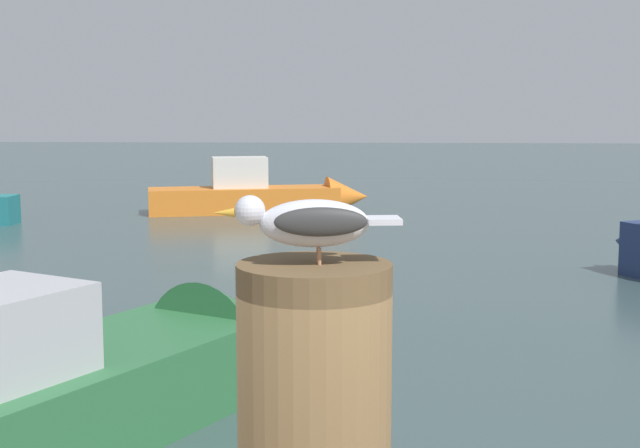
% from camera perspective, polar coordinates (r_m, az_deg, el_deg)
% --- Properties ---
extents(seagull, '(0.39, 0.17, 0.14)m').
position_cam_1_polar(seagull, '(1.95, -0.56, 0.18)').
color(seagull, tan).
rests_on(seagull, mooring_post).
extents(boat_green, '(3.90, 5.68, 3.96)m').
position_cam_1_polar(boat_green, '(8.58, -13.06, -8.93)').
color(boat_green, '#2D6B3D').
rests_on(boat_green, ground_plane).
extents(boat_orange, '(5.77, 2.39, 1.61)m').
position_cam_1_polar(boat_orange, '(24.24, -3.27, 1.73)').
color(boat_orange, orange).
rests_on(boat_orange, ground_plane).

